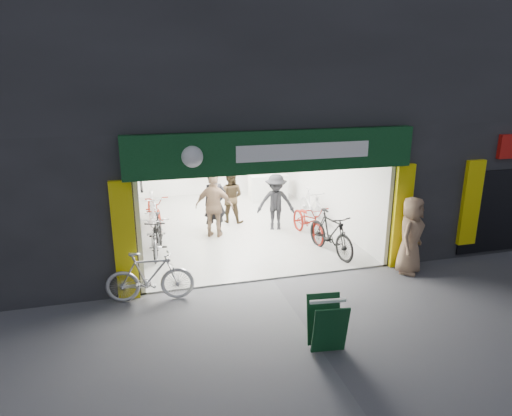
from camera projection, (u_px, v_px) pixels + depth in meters
name	position (u px, v px, depth m)	size (l,w,h in m)	color
ground	(273.00, 279.00, 10.71)	(60.00, 60.00, 0.00)	#56565B
building	(255.00, 84.00, 14.30)	(17.00, 10.27, 8.00)	#232326
bike_left_front	(157.00, 232.00, 12.30)	(0.72, 2.06, 1.08)	#A6A6AA
bike_left_midfront	(157.00, 236.00, 11.98)	(0.51, 1.81, 1.09)	black
bike_left_midback	(154.00, 209.00, 14.36)	(0.69, 1.98, 1.04)	maroon
bike_left_back	(153.00, 212.00, 13.88)	(0.54, 1.92, 1.15)	silver
bike_right_front	(331.00, 233.00, 12.01)	(0.56, 1.98, 1.19)	black
bike_right_mid	(308.00, 221.00, 13.20)	(0.70, 2.00, 1.05)	maroon
bike_right_back	(312.00, 205.00, 14.77)	(0.50, 1.77, 1.06)	silver
parked_bike	(150.00, 277.00, 9.58)	(0.52, 1.85, 1.11)	#B1B1B6
customer_a	(215.00, 203.00, 13.40)	(0.70, 0.46, 1.92)	black
customer_b	(231.00, 197.00, 14.48)	(0.84, 0.65, 1.72)	#362918
customer_c	(276.00, 203.00, 13.78)	(1.13, 0.65, 1.75)	black
customer_d	(214.00, 206.00, 13.13)	(1.12, 0.46, 1.90)	#83654C
pedestrian_near	(411.00, 235.00, 10.85)	(0.92, 0.60, 1.89)	#8E6D52
sandwich_board	(327.00, 323.00, 7.89)	(0.67, 0.69, 0.93)	#0D371A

